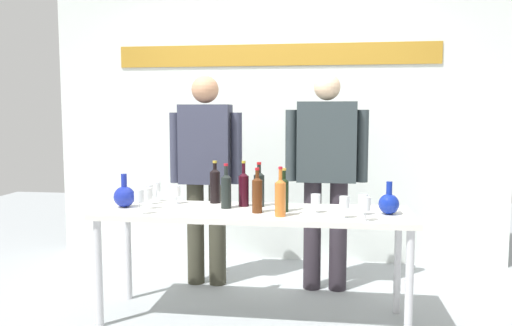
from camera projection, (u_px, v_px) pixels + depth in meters
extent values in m
plane|color=#9BA1A5|center=(253.00, 319.00, 3.49)|extent=(10.00, 10.00, 0.00)
cube|color=white|center=(275.00, 104.00, 4.83)|extent=(4.31, 0.10, 3.00)
cube|color=#B78226|center=(275.00, 55.00, 4.73)|extent=(3.01, 0.01, 0.20)
cube|color=silver|center=(253.00, 213.00, 3.42)|extent=(2.11, 0.60, 0.04)
cylinder|color=silver|center=(99.00, 273.00, 3.34)|extent=(0.05, 0.05, 0.72)
cylinder|color=silver|center=(409.00, 287.00, 3.07)|extent=(0.05, 0.05, 0.72)
cylinder|color=silver|center=(128.00, 252.00, 3.84)|extent=(0.05, 0.05, 0.72)
cylinder|color=silver|center=(398.00, 263.00, 3.57)|extent=(0.05, 0.05, 0.72)
sphere|color=#1A2A99|center=(124.00, 197.00, 3.52)|extent=(0.15, 0.15, 0.15)
cylinder|color=#1A2A99|center=(124.00, 181.00, 3.51)|extent=(0.04, 0.04, 0.10)
sphere|color=#122897|center=(389.00, 204.00, 3.27)|extent=(0.13, 0.13, 0.13)
cylinder|color=#122897|center=(389.00, 188.00, 3.26)|extent=(0.04, 0.04, 0.09)
cylinder|color=#39382A|center=(196.00, 233.00, 4.20)|extent=(0.14, 0.14, 0.84)
cylinder|color=#39382A|center=(217.00, 234.00, 4.17)|extent=(0.14, 0.14, 0.84)
cube|color=#37394D|center=(206.00, 144.00, 4.11)|extent=(0.41, 0.22, 0.64)
cylinder|color=#37394D|center=(175.00, 148.00, 4.15)|extent=(0.09, 0.09, 0.57)
cylinder|color=#37394D|center=(236.00, 148.00, 4.08)|extent=(0.09, 0.09, 0.57)
sphere|color=tan|center=(205.00, 89.00, 4.07)|extent=(0.22, 0.22, 0.22)
cylinder|color=#2E272F|center=(312.00, 235.00, 4.06)|extent=(0.14, 0.14, 0.88)
cylinder|color=#2E272F|center=(338.00, 236.00, 4.04)|extent=(0.14, 0.14, 0.88)
cube|color=#313B3E|center=(326.00, 142.00, 3.98)|extent=(0.46, 0.22, 0.63)
cylinder|color=#313B3E|center=(291.00, 145.00, 4.02)|extent=(0.09, 0.09, 0.56)
cylinder|color=#313B3E|center=(362.00, 146.00, 3.94)|extent=(0.09, 0.09, 0.56)
sphere|color=beige|center=(327.00, 87.00, 3.93)|extent=(0.21, 0.21, 0.21)
cylinder|color=black|center=(215.00, 187.00, 3.68)|extent=(0.08, 0.08, 0.23)
cone|color=black|center=(215.00, 170.00, 3.67)|extent=(0.08, 0.08, 0.03)
cylinder|color=black|center=(215.00, 167.00, 3.67)|extent=(0.03, 0.03, 0.06)
cylinder|color=gold|center=(215.00, 162.00, 3.66)|extent=(0.03, 0.03, 0.02)
cylinder|color=#502710|center=(257.00, 197.00, 3.32)|extent=(0.07, 0.07, 0.22)
cone|color=#502710|center=(257.00, 178.00, 3.31)|extent=(0.07, 0.07, 0.03)
cylinder|color=#502710|center=(257.00, 175.00, 3.30)|extent=(0.02, 0.02, 0.07)
cylinder|color=red|center=(257.00, 169.00, 3.30)|extent=(0.03, 0.03, 0.02)
cylinder|color=black|center=(284.00, 196.00, 3.35)|extent=(0.07, 0.07, 0.21)
cone|color=black|center=(284.00, 179.00, 3.34)|extent=(0.07, 0.07, 0.03)
cylinder|color=black|center=(284.00, 176.00, 3.34)|extent=(0.03, 0.03, 0.07)
cylinder|color=gold|center=(284.00, 169.00, 3.34)|extent=(0.03, 0.03, 0.02)
cylinder|color=#340A15|center=(244.00, 191.00, 3.55)|extent=(0.07, 0.07, 0.21)
cone|color=#340A15|center=(244.00, 174.00, 3.54)|extent=(0.07, 0.07, 0.03)
cylinder|color=#340A15|center=(244.00, 170.00, 3.54)|extent=(0.02, 0.02, 0.09)
cylinder|color=gold|center=(244.00, 162.00, 3.53)|extent=(0.03, 0.03, 0.02)
cylinder|color=black|center=(226.00, 193.00, 3.47)|extent=(0.07, 0.07, 0.21)
cone|color=black|center=(226.00, 176.00, 3.46)|extent=(0.07, 0.07, 0.03)
cylinder|color=black|center=(226.00, 172.00, 3.46)|extent=(0.03, 0.03, 0.08)
cylinder|color=#B31724|center=(226.00, 165.00, 3.45)|extent=(0.03, 0.03, 0.02)
cylinder|color=orange|center=(280.00, 200.00, 3.20)|extent=(0.07, 0.07, 0.22)
cone|color=orange|center=(280.00, 181.00, 3.19)|extent=(0.07, 0.07, 0.03)
cylinder|color=orange|center=(280.00, 176.00, 3.19)|extent=(0.02, 0.02, 0.09)
cylinder|color=red|center=(280.00, 168.00, 3.18)|extent=(0.03, 0.03, 0.02)
cylinder|color=black|center=(259.00, 191.00, 3.55)|extent=(0.07, 0.07, 0.22)
cone|color=black|center=(259.00, 173.00, 3.53)|extent=(0.07, 0.07, 0.03)
cylinder|color=black|center=(259.00, 170.00, 3.53)|extent=(0.03, 0.03, 0.08)
cylinder|color=red|center=(259.00, 163.00, 3.53)|extent=(0.03, 0.03, 0.02)
cylinder|color=white|center=(147.00, 209.00, 3.46)|extent=(0.05, 0.05, 0.00)
cylinder|color=white|center=(147.00, 204.00, 3.46)|extent=(0.01, 0.01, 0.06)
cylinder|color=white|center=(147.00, 194.00, 3.45)|extent=(0.07, 0.07, 0.08)
cylinder|color=white|center=(157.00, 201.00, 3.76)|extent=(0.06, 0.06, 0.00)
cylinder|color=white|center=(156.00, 196.00, 3.75)|extent=(0.01, 0.01, 0.07)
cylinder|color=white|center=(156.00, 187.00, 3.75)|extent=(0.06, 0.06, 0.07)
cylinder|color=white|center=(176.00, 203.00, 3.66)|extent=(0.06, 0.06, 0.00)
cylinder|color=white|center=(176.00, 199.00, 3.66)|extent=(0.01, 0.01, 0.06)
cylinder|color=white|center=(176.00, 191.00, 3.65)|extent=(0.06, 0.06, 0.07)
cylinder|color=white|center=(140.00, 214.00, 3.27)|extent=(0.06, 0.06, 0.00)
cylinder|color=white|center=(139.00, 208.00, 3.27)|extent=(0.01, 0.01, 0.08)
cylinder|color=white|center=(139.00, 196.00, 3.26)|extent=(0.06, 0.06, 0.08)
cylinder|color=white|center=(149.00, 204.00, 3.64)|extent=(0.05, 0.05, 0.00)
cylinder|color=white|center=(149.00, 200.00, 3.63)|extent=(0.01, 0.01, 0.06)
cylinder|color=white|center=(149.00, 190.00, 3.63)|extent=(0.06, 0.06, 0.08)
cylinder|color=white|center=(315.00, 213.00, 3.32)|extent=(0.06, 0.06, 0.00)
cylinder|color=white|center=(316.00, 208.00, 3.32)|extent=(0.01, 0.01, 0.06)
cylinder|color=white|center=(316.00, 199.00, 3.31)|extent=(0.06, 0.06, 0.07)
cylinder|color=white|center=(344.00, 218.00, 3.16)|extent=(0.06, 0.06, 0.00)
cylinder|color=white|center=(344.00, 213.00, 3.15)|extent=(0.01, 0.01, 0.06)
cylinder|color=white|center=(344.00, 202.00, 3.15)|extent=(0.06, 0.06, 0.08)
cylinder|color=white|center=(363.00, 215.00, 3.25)|extent=(0.05, 0.05, 0.00)
cylinder|color=white|center=(363.00, 210.00, 3.25)|extent=(0.01, 0.01, 0.06)
cylinder|color=white|center=(363.00, 200.00, 3.24)|extent=(0.06, 0.06, 0.07)
cylinder|color=white|center=(365.00, 221.00, 3.07)|extent=(0.06, 0.06, 0.00)
cylinder|color=white|center=(365.00, 215.00, 3.07)|extent=(0.01, 0.01, 0.06)
cylinder|color=white|center=(366.00, 204.00, 3.06)|extent=(0.06, 0.06, 0.08)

